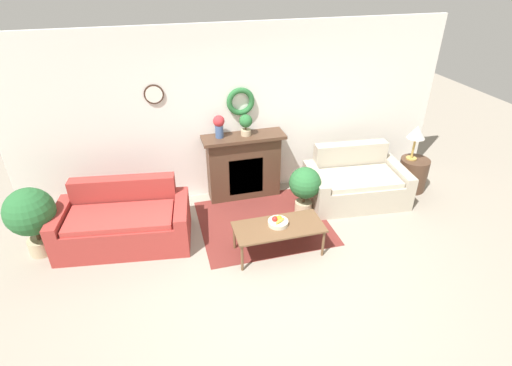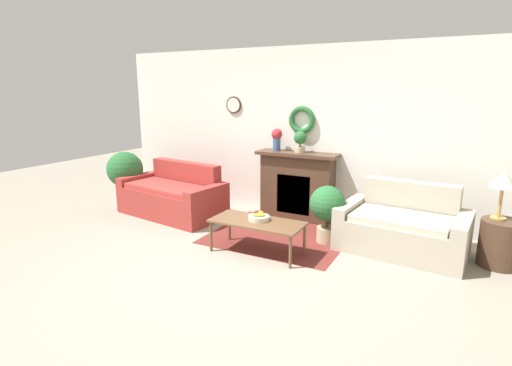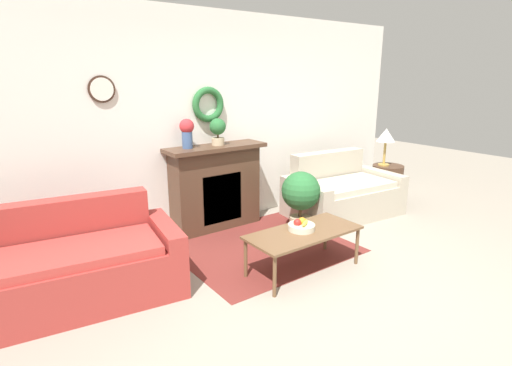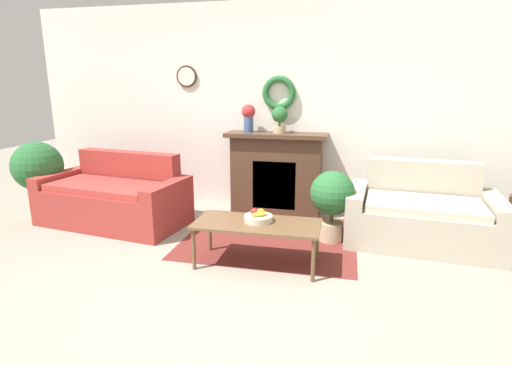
# 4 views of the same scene
# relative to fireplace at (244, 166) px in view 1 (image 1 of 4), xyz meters

# --- Properties ---
(ground_plane) EXTENTS (16.00, 16.00, 0.00)m
(ground_plane) POSITION_rel_fireplace_xyz_m (-0.02, -2.24, -0.55)
(ground_plane) COLOR gray
(floor_rug) EXTENTS (1.88, 1.63, 0.01)m
(floor_rug) POSITION_rel_fireplace_xyz_m (0.09, -0.86, -0.54)
(floor_rug) COLOR maroon
(floor_rug) RESTS_ON ground_plane
(wall_back) EXTENTS (6.80, 0.15, 2.70)m
(wall_back) POSITION_rel_fireplace_xyz_m (-0.02, 0.21, 0.81)
(wall_back) COLOR white
(wall_back) RESTS_ON ground_plane
(fireplace) EXTENTS (1.29, 0.41, 1.08)m
(fireplace) POSITION_rel_fireplace_xyz_m (0.00, 0.00, 0.00)
(fireplace) COLOR #4C3323
(fireplace) RESTS_ON ground_plane
(couch_left) EXTENTS (1.87, 1.12, 0.85)m
(couch_left) POSITION_rel_fireplace_xyz_m (-1.89, -0.77, -0.24)
(couch_left) COLOR #9E332D
(couch_left) RESTS_ON ground_plane
(loveseat_right) EXTENTS (1.62, 1.08, 0.85)m
(loveseat_right) POSITION_rel_fireplace_xyz_m (1.71, -0.60, -0.25)
(loveseat_right) COLOR #B2A893
(loveseat_right) RESTS_ON ground_plane
(coffee_table) EXTENTS (1.18, 0.53, 0.42)m
(coffee_table) POSITION_rel_fireplace_xyz_m (0.09, -1.55, -0.16)
(coffee_table) COLOR brown
(coffee_table) RESTS_ON ground_plane
(fruit_bowl) EXTENTS (0.27, 0.27, 0.12)m
(fruit_bowl) POSITION_rel_fireplace_xyz_m (0.09, -1.51, -0.08)
(fruit_bowl) COLOR beige
(fruit_bowl) RESTS_ON coffee_table
(side_table_by_loveseat) EXTENTS (0.47, 0.47, 0.56)m
(side_table_by_loveseat) POSITION_rel_fireplace_xyz_m (2.80, -0.56, -0.27)
(side_table_by_loveseat) COLOR #4C3323
(side_table_by_loveseat) RESTS_ON ground_plane
(table_lamp) EXTENTS (0.29, 0.29, 0.58)m
(table_lamp) POSITION_rel_fireplace_xyz_m (2.74, -0.51, 0.46)
(table_lamp) COLOR #B28E42
(table_lamp) RESTS_ON side_table_by_loveseat
(vase_on_mantel_left) EXTENTS (0.17, 0.17, 0.35)m
(vase_on_mantel_left) POSITION_rel_fireplace_xyz_m (-0.37, 0.01, 0.74)
(vase_on_mantel_left) COLOR #3D5684
(vase_on_mantel_left) RESTS_ON fireplace
(potted_plant_on_mantel) EXTENTS (0.20, 0.20, 0.33)m
(potted_plant_on_mantel) POSITION_rel_fireplace_xyz_m (0.04, -0.01, 0.73)
(potted_plant_on_mantel) COLOR tan
(potted_plant_on_mantel) RESTS_ON fireplace
(potted_plant_floor_by_couch) EXTENTS (0.63, 0.63, 0.97)m
(potted_plant_floor_by_couch) POSITION_rel_fireplace_xyz_m (-2.99, -0.72, 0.07)
(potted_plant_floor_by_couch) COLOR tan
(potted_plant_floor_by_couch) RESTS_ON ground_plane
(potted_plant_floor_by_loveseat) EXTENTS (0.48, 0.48, 0.79)m
(potted_plant_floor_by_loveseat) POSITION_rel_fireplace_xyz_m (0.75, -0.78, -0.05)
(potted_plant_floor_by_loveseat) COLOR tan
(potted_plant_floor_by_loveseat) RESTS_ON ground_plane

